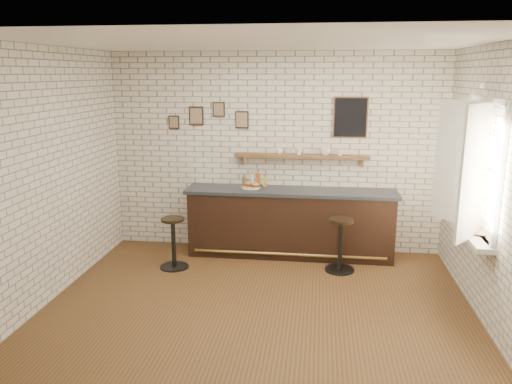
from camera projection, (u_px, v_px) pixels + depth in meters
ground at (259, 303)px, 5.96m from camera, size 5.00×5.00×0.00m
bar_counter at (290, 222)px, 7.45m from camera, size 3.10×0.65×1.01m
sandwich_plate at (251, 188)px, 7.44m from camera, size 0.28×0.28×0.01m
ciabatta_sandwich at (252, 185)px, 7.43m from camera, size 0.23×0.15×0.08m
potato_chips at (249, 187)px, 7.44m from camera, size 0.26×0.18×0.00m
bitters_bottle_brown at (244, 181)px, 7.58m from camera, size 0.06×0.06×0.18m
bitters_bottle_white at (252, 180)px, 7.57m from camera, size 0.05×0.05×0.21m
bitters_bottle_amber at (258, 179)px, 7.55m from camera, size 0.06×0.06×0.25m
condiment_bottle_yellow at (265, 182)px, 7.54m from camera, size 0.05×0.05×0.17m
bar_stool_left at (173, 241)px, 6.98m from camera, size 0.40×0.40×0.73m
bar_stool_right at (341, 243)px, 6.86m from camera, size 0.42×0.42×0.75m
wall_shelf at (301, 156)px, 7.40m from camera, size 2.00×0.18×0.18m
shelf_cup_a at (280, 151)px, 7.42m from camera, size 0.15×0.15×0.09m
shelf_cup_b at (299, 152)px, 7.39m from camera, size 0.14×0.14×0.10m
shelf_cup_c at (325, 152)px, 7.34m from camera, size 0.17×0.17×0.11m
shelf_cup_d at (340, 153)px, 7.31m from camera, size 0.11×0.11×0.08m
back_wall_decor at (290, 117)px, 7.36m from camera, size 2.96×0.02×0.56m
window_sill at (468, 232)px, 5.74m from camera, size 0.20×1.35×0.06m
casement_window at (471, 168)px, 5.57m from camera, size 0.40×1.30×1.56m
book_lower at (470, 231)px, 5.63m from camera, size 0.21×0.24×0.02m
book_upper at (470, 230)px, 5.62m from camera, size 0.28×0.31×0.02m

